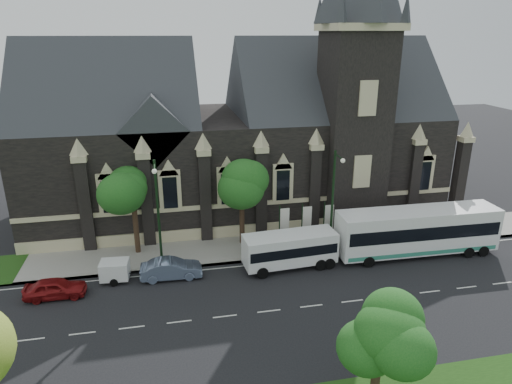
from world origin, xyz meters
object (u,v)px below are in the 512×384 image
object	(u,v)px
street_lamp_mid	(158,210)
banner_flag_left	(283,223)
tour_coach	(417,231)
sedan	(171,269)
box_trailer	(115,270)
tree_park_east	(382,333)
tree_walk_right	(244,181)
car_far_red	(55,288)
street_lamp_near	(334,198)
banner_flag_center	(305,221)
shuttle_bus	(290,248)
banner_flag_right	(327,219)
tree_walk_left	(135,189)

from	to	relation	value
street_lamp_mid	banner_flag_left	bearing A→B (deg)	10.50
tour_coach	sedan	xyz separation A→B (m)	(-20.35, 0.12, -1.40)
box_trailer	tree_park_east	bearing A→B (deg)	-44.37
tree_walk_right	tour_coach	world-z (taller)	tree_walk_right
tree_walk_right	car_far_red	xyz separation A→B (m)	(-14.65, -5.99, -5.10)
street_lamp_near	banner_flag_center	distance (m)	3.74
street_lamp_mid	shuttle_bus	world-z (taller)	street_lamp_mid
banner_flag_left	box_trailer	world-z (taller)	banner_flag_left
street_lamp_near	sedan	distance (m)	14.07
street_lamp_mid	banner_flag_left	world-z (taller)	street_lamp_mid
tree_park_east	tour_coach	distance (m)	18.68
banner_flag_left	car_far_red	bearing A→B (deg)	-166.44
banner_flag_left	sedan	bearing A→B (deg)	-161.54
tour_coach	car_far_red	world-z (taller)	tour_coach
banner_flag_right	shuttle_bus	size ratio (longest dim) A/B	0.53
street_lamp_near	tree_walk_right	bearing A→B (deg)	151.94
banner_flag_left	car_far_red	distance (m)	18.31
street_lamp_near	shuttle_bus	distance (m)	5.47
tree_walk_right	street_lamp_mid	world-z (taller)	street_lamp_mid
sedan	tree_park_east	bearing A→B (deg)	-146.67
street_lamp_near	car_far_red	xyz separation A→B (m)	(-21.44, -2.37, -4.40)
tree_park_east	banner_flag_center	xyz separation A→B (m)	(2.11, 18.32, -2.24)
street_lamp_near	banner_flag_left	size ratio (longest dim) A/B	2.25
box_trailer	street_lamp_mid	bearing A→B (deg)	18.69
tree_walk_right	tree_walk_left	bearing A→B (deg)	-179.94
banner_flag_center	tour_coach	world-z (taller)	banner_flag_center
tree_park_east	banner_flag_center	size ratio (longest dim) A/B	1.57
box_trailer	banner_flag_left	bearing A→B (deg)	15.79
tree_walk_left	shuttle_bus	xyz separation A→B (m)	(11.82, -5.05, -4.09)
banner_flag_right	box_trailer	xyz separation A→B (m)	(-17.77, -2.80, -1.47)
tree_walk_left	banner_flag_right	bearing A→B (deg)	-6.04
banner_flag_left	banner_flag_center	bearing A→B (deg)	0.00
banner_flag_center	tour_coach	distance (m)	9.36
street_lamp_mid	car_far_red	size ratio (longest dim) A/B	2.14
tree_park_east	banner_flag_center	bearing A→B (deg)	83.43
tree_park_east	tree_walk_right	world-z (taller)	tree_walk_right
tree_walk_right	shuttle_bus	xyz separation A→B (m)	(2.81, -5.06, -4.17)
car_far_red	banner_flag_left	bearing A→B (deg)	-76.07
tree_park_east	street_lamp_near	xyz separation A→B (m)	(3.82, 16.42, 0.49)
tour_coach	box_trailer	world-z (taller)	tour_coach
tour_coach	sedan	world-z (taller)	tour_coach
tree_park_east	car_far_red	distance (m)	22.86
box_trailer	car_far_red	bearing A→B (deg)	-155.24
banner_flag_left	sedan	world-z (taller)	banner_flag_left
tree_park_east	tree_walk_left	distance (m)	23.36
shuttle_bus	sedan	world-z (taller)	shuttle_bus
tree_walk_right	tree_walk_left	distance (m)	9.01
street_lamp_near	street_lamp_mid	world-z (taller)	same
tree_walk_right	sedan	size ratio (longest dim) A/B	1.68
banner_flag_center	tree_park_east	bearing A→B (deg)	-96.57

